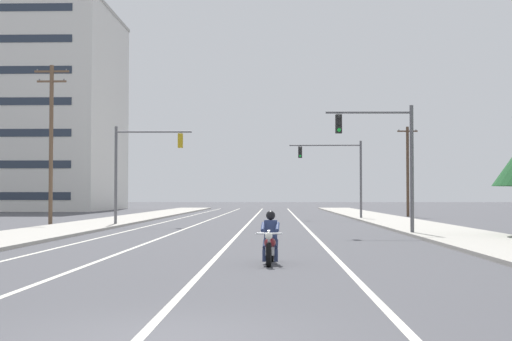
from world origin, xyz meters
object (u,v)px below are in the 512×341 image
Objects in this scene: traffic_signal_near_right at (387,150)px; utility_pole_right_far at (408,170)px; motorcycle_with_rider at (270,243)px; utility_pole_left_near at (51,139)px; apartment_building_far_left_block at (3,110)px; traffic_signal_mid_right at (340,167)px; traffic_signal_near_left at (138,160)px.

traffic_signal_near_right is 31.27m from utility_pole_right_far.
motorcycle_with_rider is 30.48m from utility_pole_left_near.
utility_pole_right_far is at bearing -30.70° from apartment_building_far_left_block.
apartment_building_far_left_block reaches higher than traffic_signal_mid_right.
traffic_signal_mid_right is at bearing -130.33° from utility_pole_right_far.
utility_pole_left_near is at bearing 165.44° from traffic_signal_near_left.
apartment_building_far_left_block is at bearing 114.12° from utility_pole_left_near.
traffic_signal_mid_right is 0.21× the size of apartment_building_far_left_block.
utility_pole_left_near reaches higher than utility_pole_right_far.
apartment_building_far_left_block reaches higher than traffic_signal_near_left.
motorcycle_with_rider is at bearing -104.90° from utility_pole_right_far.
traffic_signal_mid_right is at bearing 42.09° from traffic_signal_near_left.
traffic_signal_mid_right is 0.77× the size of utility_pole_right_far.
traffic_signal_mid_right is 0.60× the size of utility_pole_left_near.
utility_pole_right_far is 55.81m from apartment_building_far_left_block.
motorcycle_with_rider is at bearing -71.33° from traffic_signal_near_left.
apartment_building_far_left_block is at bearing 138.33° from traffic_signal_mid_right.
traffic_signal_near_right and traffic_signal_mid_right have the same top height.
utility_pole_left_near is (-14.35, 26.44, 4.95)m from motorcycle_with_rider.
traffic_signal_near_right is at bearing -55.17° from apartment_building_far_left_block.
apartment_building_far_left_block is at bearing 149.30° from utility_pole_right_far.
traffic_signal_near_left is 28.83m from utility_pole_right_far.
utility_pole_left_near reaches higher than traffic_signal_near_right.
motorcycle_with_rider is at bearing -61.51° from utility_pole_left_near.
traffic_signal_near_right is 17.27m from traffic_signal_near_left.
traffic_signal_near_right is (5.49, 14.64, 3.47)m from motorcycle_with_rider.
traffic_signal_mid_right is (-0.26, 22.58, 0.09)m from traffic_signal_near_right.
utility_pole_left_near is (-5.94, 1.54, 1.44)m from traffic_signal_near_left.
traffic_signal_near_right is 0.77× the size of utility_pole_right_far.
utility_pole_left_near is 51.95m from apartment_building_far_left_block.
traffic_signal_mid_right is at bearing 28.84° from utility_pole_left_near.
traffic_signal_mid_right reaches higher than motorcycle_with_rider.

